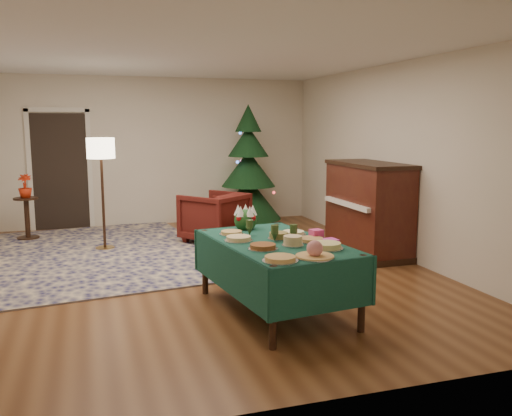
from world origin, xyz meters
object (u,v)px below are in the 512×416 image
object	(u,v)px
side_table	(27,219)
piano	(368,210)
gift_box	(316,234)
armchair	(214,215)
potted_plant	(25,191)
buffet_table	(276,255)
floor_lamp	(101,155)
christmas_tree	(248,171)

from	to	relation	value
side_table	piano	size ratio (longest dim) A/B	0.45
gift_box	side_table	xyz separation A→B (m)	(-3.13, 4.42, -0.43)
armchair	piano	size ratio (longest dim) A/B	0.57
side_table	potted_plant	bearing A→B (deg)	135.00
buffet_table	floor_lamp	distance (m)	3.75
side_table	piano	xyz separation A→B (m)	(4.77, -2.53, 0.31)
potted_plant	piano	xyz separation A→B (m)	(4.77, -2.53, -0.14)
gift_box	piano	world-z (taller)	piano
christmas_tree	piano	bearing A→B (deg)	-70.35
gift_box	armchair	distance (m)	3.33
side_table	christmas_tree	xyz separation A→B (m)	(3.80, 0.19, 0.66)
potted_plant	piano	bearing A→B (deg)	-27.91
gift_box	potted_plant	xyz separation A→B (m)	(-3.13, 4.42, 0.03)
armchair	floor_lamp	distance (m)	1.94
floor_lamp	piano	distance (m)	3.96
armchair	christmas_tree	bearing A→B (deg)	-163.96
floor_lamp	piano	world-z (taller)	floor_lamp
armchair	floor_lamp	bearing A→B (deg)	-38.67
buffet_table	piano	world-z (taller)	piano
gift_box	armchair	xyz separation A→B (m)	(-0.28, 3.31, -0.32)
armchair	buffet_table	bearing A→B (deg)	49.62
gift_box	floor_lamp	world-z (taller)	floor_lamp
gift_box	floor_lamp	bearing A→B (deg)	120.52
floor_lamp	side_table	distance (m)	1.92
floor_lamp	christmas_tree	bearing A→B (deg)	25.96
christmas_tree	piano	world-z (taller)	christmas_tree
armchair	potted_plant	distance (m)	3.08
potted_plant	piano	size ratio (longest dim) A/B	0.25
side_table	christmas_tree	distance (m)	3.86
side_table	piano	world-z (taller)	piano
gift_box	armchair	bearing A→B (deg)	94.91
buffet_table	piano	xyz separation A→B (m)	(2.07, 1.89, 0.07)
gift_box	armchair	world-z (taller)	armchair
gift_box	floor_lamp	distance (m)	3.92
buffet_table	armchair	bearing A→B (deg)	87.43
buffet_table	gift_box	size ratio (longest dim) A/B	17.16
buffet_table	potted_plant	world-z (taller)	potted_plant
armchair	potted_plant	size ratio (longest dim) A/B	2.33
piano	buffet_table	bearing A→B (deg)	-137.72
armchair	side_table	world-z (taller)	armchair
gift_box	piano	bearing A→B (deg)	49.05
buffet_table	christmas_tree	distance (m)	4.76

